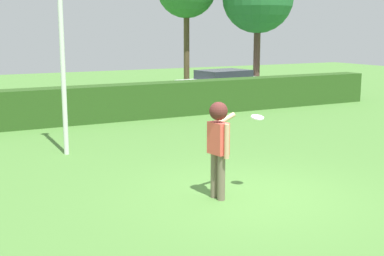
% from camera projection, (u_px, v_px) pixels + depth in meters
% --- Properties ---
extents(ground_plane, '(60.00, 60.00, 0.00)m').
position_uv_depth(ground_plane, '(247.00, 195.00, 9.88)').
color(ground_plane, '#51853A').
extents(person, '(0.72, 0.64, 1.79)m').
position_uv_depth(person, '(219.00, 138.00, 9.49)').
color(person, '#716250').
rests_on(person, ground).
extents(frisbee, '(0.24, 0.24, 0.08)m').
position_uv_depth(frisbee, '(257.00, 117.00, 9.82)').
color(frisbee, white).
extents(lamppost, '(0.24, 0.24, 6.03)m').
position_uv_depth(lamppost, '(61.00, 17.00, 12.52)').
color(lamppost, silver).
rests_on(lamppost, ground).
extents(hedge_row, '(23.20, 0.90, 1.21)m').
position_uv_depth(hedge_row, '(95.00, 104.00, 17.62)').
color(hedge_row, '#2A4F1B').
rests_on(hedge_row, ground).
extents(parked_car_white, '(4.39, 2.26, 1.25)m').
position_uv_depth(parked_car_white, '(223.00, 82.00, 23.87)').
color(parked_car_white, white).
rests_on(parked_car_white, ground).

